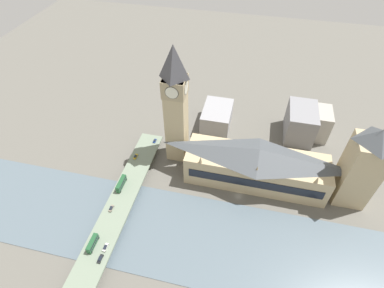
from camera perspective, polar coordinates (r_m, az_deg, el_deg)
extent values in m
plane|color=#605E56|center=(195.95, 8.80, -9.87)|extent=(600.00, 600.00, 0.00)
cube|color=slate|center=(177.93, 7.46, -18.51)|extent=(55.31, 360.00, 0.30)
cube|color=tan|center=(197.86, 11.98, -4.70)|extent=(25.84, 89.30, 21.79)
cube|color=black|center=(188.54, 11.72, -7.43)|extent=(0.40, 82.15, 6.54)
pyramid|color=#474C51|center=(187.36, 12.62, -1.80)|extent=(25.32, 87.51, 7.18)
cone|color=#9E8966|center=(185.22, 22.78, -6.26)|extent=(2.20, 2.20, 5.00)
cone|color=#9E8966|center=(179.96, 12.31, -4.72)|extent=(2.20, 2.20, 5.00)
cone|color=#9E8966|center=(181.02, 1.64, -2.99)|extent=(2.20, 2.20, 5.00)
cube|color=tan|center=(195.95, -2.98, 4.54)|extent=(12.99, 12.99, 63.97)
cube|color=tan|center=(180.29, -3.29, 10.91)|extent=(13.77, 13.77, 11.69)
cylinder|color=black|center=(175.02, -3.88, 9.73)|extent=(0.50, 8.28, 8.28)
cylinder|color=silver|center=(174.92, -3.89, 9.70)|extent=(0.62, 7.66, 7.66)
cylinder|color=black|center=(185.66, -2.73, 12.03)|extent=(0.50, 8.28, 8.28)
cylinder|color=silver|center=(185.76, -2.72, 12.05)|extent=(0.62, 7.66, 7.66)
cylinder|color=black|center=(178.79, -1.19, 10.66)|extent=(8.28, 0.50, 8.28)
cylinder|color=silver|center=(178.76, -1.15, 10.66)|extent=(7.66, 0.62, 7.66)
cylinder|color=black|center=(182.03, -5.35, 11.15)|extent=(8.28, 0.50, 8.28)
cylinder|color=silver|center=(182.07, -5.39, 11.15)|extent=(7.66, 0.62, 7.66)
pyramid|color=#424247|center=(171.91, -3.51, 15.39)|extent=(13.25, 13.25, 20.58)
cube|color=tan|center=(200.36, 29.18, -4.61)|extent=(18.58, 18.58, 47.96)
pyramid|color=#474C51|center=(182.77, 32.20, 1.25)|extent=(18.58, 18.58, 8.36)
cube|color=#5D6A59|center=(188.31, -14.52, -13.55)|extent=(3.00, 13.55, 4.00)
cube|color=#5D6A59|center=(214.93, -9.27, -2.67)|extent=(3.00, 13.55, 4.00)
cube|color=gray|center=(186.17, -14.66, -13.12)|extent=(142.63, 15.94, 1.20)
cube|color=#235B33|center=(196.17, -13.28, -7.54)|extent=(11.70, 2.58, 2.01)
cube|color=black|center=(195.86, -13.30, -7.46)|extent=(10.53, 2.64, 0.89)
cube|color=#235B33|center=(194.49, -13.38, -7.14)|extent=(11.47, 2.58, 2.36)
cube|color=black|center=(194.40, -13.39, -7.12)|extent=(10.53, 2.64, 1.13)
cube|color=#1E4E2B|center=(193.53, -13.45, -6.91)|extent=(11.35, 2.45, 0.16)
cylinder|color=black|center=(199.10, -12.38, -6.69)|extent=(1.13, 0.28, 1.13)
cylinder|color=black|center=(199.93, -13.01, -6.55)|extent=(1.13, 0.28, 1.13)
cylinder|color=black|center=(193.94, -13.46, -8.86)|extent=(1.13, 0.28, 1.13)
cylinder|color=black|center=(194.79, -14.10, -8.71)|extent=(1.13, 0.28, 1.13)
cube|color=#235B33|center=(177.73, -18.34, -17.66)|extent=(10.03, 2.47, 1.90)
cube|color=black|center=(177.41, -18.37, -17.60)|extent=(9.03, 2.53, 0.84)
cube|color=#235B33|center=(175.98, -18.49, -17.34)|extent=(9.83, 2.47, 2.23)
cube|color=black|center=(175.89, -18.50, -17.32)|extent=(9.03, 2.53, 1.07)
cube|color=#1E4E2B|center=(174.97, -18.58, -17.15)|extent=(9.73, 2.35, 0.16)
cylinder|color=black|center=(179.54, -17.34, -16.78)|extent=(1.03, 0.28, 1.03)
cylinder|color=black|center=(180.41, -18.00, -16.58)|extent=(1.03, 0.28, 1.03)
cylinder|color=black|center=(176.62, -18.54, -19.00)|extent=(1.03, 0.28, 1.03)
cylinder|color=black|center=(177.50, -19.21, -18.78)|extent=(1.03, 0.28, 1.03)
cube|color=navy|center=(220.81, -7.10, 0.59)|extent=(3.82, 1.77, 0.61)
cube|color=black|center=(220.36, -7.12, 0.68)|extent=(1.99, 1.59, 0.47)
cylinder|color=black|center=(221.73, -6.78, 0.78)|extent=(0.61, 0.22, 0.61)
cylinder|color=black|center=(222.18, -7.17, 0.84)|extent=(0.61, 0.22, 0.61)
cylinder|color=black|center=(219.75, -7.02, 0.26)|extent=(0.61, 0.22, 0.61)
cylinder|color=black|center=(220.20, -7.41, 0.32)|extent=(0.61, 0.22, 0.61)
cube|color=black|center=(173.65, -17.07, -20.16)|extent=(4.76, 1.77, 0.71)
cube|color=black|center=(173.08, -17.14, -20.12)|extent=(2.48, 1.59, 0.50)
cylinder|color=black|center=(174.24, -16.53, -19.74)|extent=(0.65, 0.22, 0.65)
cylinder|color=black|center=(174.81, -17.02, -19.59)|extent=(0.65, 0.22, 0.65)
cylinder|color=black|center=(172.98, -17.09, -20.82)|extent=(0.65, 0.22, 0.65)
cylinder|color=black|center=(173.55, -17.59, -20.66)|extent=(0.65, 0.22, 0.65)
cube|color=slate|center=(188.06, -15.13, -11.76)|extent=(4.65, 1.72, 0.67)
cube|color=black|center=(187.53, -15.18, -11.69)|extent=(2.42, 1.55, 0.47)
cylinder|color=black|center=(188.83, -14.67, -11.41)|extent=(0.68, 0.22, 0.68)
cylinder|color=black|center=(189.40, -15.10, -11.30)|extent=(0.68, 0.22, 0.68)
cylinder|color=black|center=(187.13, -15.13, -12.30)|extent=(0.68, 0.22, 0.68)
cylinder|color=black|center=(187.70, -15.56, -12.19)|extent=(0.68, 0.22, 0.68)
cube|color=silver|center=(175.89, -16.15, -18.39)|extent=(4.77, 1.74, 0.63)
cube|color=black|center=(175.36, -16.21, -18.35)|extent=(2.48, 1.57, 0.49)
cylinder|color=black|center=(176.52, -15.63, -17.97)|extent=(0.63, 0.22, 0.63)
cylinder|color=black|center=(177.07, -16.10, -17.83)|extent=(0.63, 0.22, 0.63)
cylinder|color=black|center=(175.13, -16.17, -19.03)|extent=(0.63, 0.22, 0.63)
cylinder|color=black|center=(175.68, -16.65, -18.89)|extent=(0.63, 0.22, 0.63)
cube|color=gold|center=(211.73, -10.69, -2.37)|extent=(4.69, 1.72, 0.57)
cube|color=black|center=(211.26, -10.73, -2.30)|extent=(2.44, 1.55, 0.51)
cylinder|color=black|center=(212.78, -10.32, -2.08)|extent=(0.65, 0.22, 0.65)
cylinder|color=black|center=(213.29, -10.70, -2.01)|extent=(0.65, 0.22, 0.65)
cylinder|color=black|center=(210.47, -10.67, -2.81)|extent=(0.65, 0.22, 0.65)
cylinder|color=black|center=(210.98, -11.06, -2.73)|extent=(0.65, 0.22, 0.65)
cube|color=gray|center=(238.54, 19.92, 3.82)|extent=(30.61, 20.31, 24.29)
cube|color=#939399|center=(237.08, 4.77, 5.19)|extent=(30.98, 21.63, 16.04)
cube|color=#A39E93|center=(243.68, 22.06, 3.81)|extent=(21.38, 22.58, 22.49)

